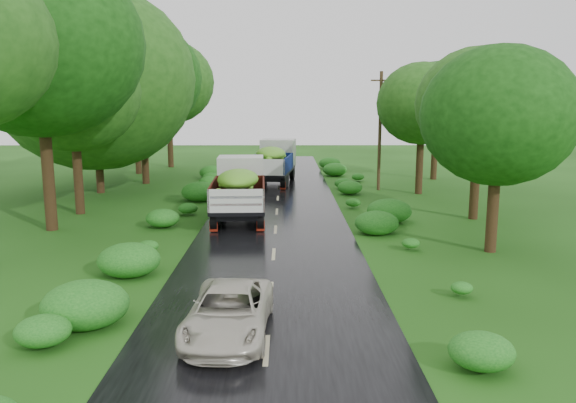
{
  "coord_description": "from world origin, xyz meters",
  "views": [
    {
      "loc": [
        0.42,
        -11.76,
        5.5
      ],
      "look_at": [
        0.53,
        9.49,
        1.7
      ],
      "focal_mm": 35.0,
      "sensor_mm": 36.0,
      "label": 1
    }
  ],
  "objects_px": {
    "car": "(229,312)",
    "truck_far": "(274,160)",
    "utility_pole": "(380,130)",
    "truck_near": "(239,186)"
  },
  "relations": [
    {
      "from": "car",
      "to": "truck_far",
      "type": "bearing_deg",
      "value": 91.27
    },
    {
      "from": "car",
      "to": "utility_pole",
      "type": "bearing_deg",
      "value": 74.64
    },
    {
      "from": "truck_far",
      "to": "utility_pole",
      "type": "relative_size",
      "value": 0.96
    },
    {
      "from": "truck_far",
      "to": "car",
      "type": "relative_size",
      "value": 1.72
    },
    {
      "from": "car",
      "to": "utility_pole",
      "type": "distance_m",
      "value": 23.61
    },
    {
      "from": "truck_far",
      "to": "utility_pole",
      "type": "xyz_separation_m",
      "value": [
        6.62,
        -3.12,
        2.15
      ]
    },
    {
      "from": "truck_near",
      "to": "truck_far",
      "type": "xyz_separation_m",
      "value": [
        1.41,
        11.69,
        0.05
      ]
    },
    {
      "from": "truck_near",
      "to": "utility_pole",
      "type": "bearing_deg",
      "value": 44.55
    },
    {
      "from": "truck_near",
      "to": "truck_far",
      "type": "height_order",
      "value": "truck_far"
    },
    {
      "from": "truck_far",
      "to": "utility_pole",
      "type": "bearing_deg",
      "value": -17.8
    }
  ]
}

